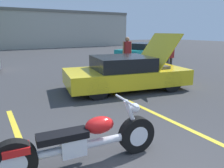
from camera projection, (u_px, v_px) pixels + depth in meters
parking_stripe_back at (181, 126)px, 4.69m from camera, size 0.12×5.72×0.01m
motorcycle at (81, 142)px, 3.23m from camera, size 2.49×0.70×0.94m
show_car_hood_open at (126, 73)px, 7.57m from camera, size 4.43×2.69×1.90m
parked_car_right_row at (144, 51)px, 16.16m from camera, size 4.97×3.24×1.14m
spectator_by_show_car at (170, 54)px, 9.67m from camera, size 0.52×0.22×1.69m
spectator_midground at (127, 51)px, 10.94m from camera, size 0.52×0.22×1.70m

